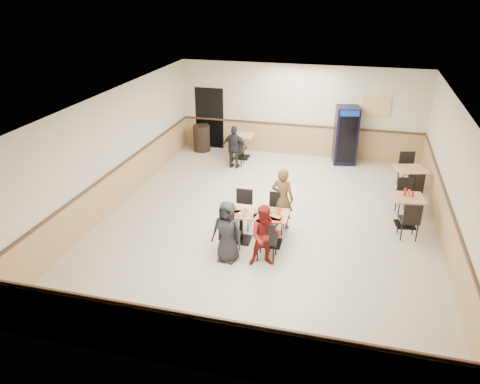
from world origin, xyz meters
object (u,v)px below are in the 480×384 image
(side_table_far, at_px, (410,178))
(diner_man_opposite, at_px, (282,198))
(diner_woman_right, at_px, (265,236))
(side_table_near, at_px, (407,207))
(trash_bin, at_px, (202,138))
(lone_diner, at_px, (235,147))
(pepsi_cooler, at_px, (346,135))
(back_table, at_px, (242,142))
(main_table, at_px, (256,223))
(diner_woman_left, at_px, (227,232))

(side_table_far, bearing_deg, diner_man_opposite, -139.91)
(diner_woman_right, relative_size, diner_man_opposite, 0.90)
(side_table_near, relative_size, trash_bin, 0.90)
(lone_diner, distance_m, trash_bin, 1.98)
(side_table_near, xyz_separation_m, pepsi_cooler, (-1.68, 3.95, 0.42))
(side_table_near, bearing_deg, pepsi_cooler, 112.97)
(lone_diner, bearing_deg, diner_woman_right, 115.64)
(side_table_near, bearing_deg, back_table, 144.45)
(lone_diner, distance_m, back_table, 0.92)
(side_table_near, bearing_deg, diner_woman_right, -139.50)
(side_table_near, relative_size, back_table, 1.00)
(side_table_far, bearing_deg, back_table, 160.60)
(back_table, distance_m, trash_bin, 1.55)
(main_table, relative_size, lone_diner, 1.04)
(back_table, bearing_deg, side_table_far, -19.40)
(side_table_far, distance_m, back_table, 5.45)
(diner_man_opposite, height_order, lone_diner, diner_man_opposite)
(lone_diner, relative_size, side_table_near, 1.69)
(lone_diner, bearing_deg, pepsi_cooler, -154.40)
(diner_woman_left, xyz_separation_m, lone_diner, (-1.24, 5.18, 0.00))
(main_table, xyz_separation_m, side_table_far, (3.47, 3.42, 0.04))
(lone_diner, xyz_separation_m, side_table_near, (4.98, -2.65, -0.18))
(main_table, bearing_deg, side_table_near, 25.38)
(main_table, height_order, side_table_far, side_table_far)
(diner_woman_right, distance_m, side_table_near, 3.87)
(side_table_far, bearing_deg, diner_woman_right, -126.05)
(main_table, bearing_deg, pepsi_cooler, 72.35)
(main_table, relative_size, side_table_far, 1.52)
(main_table, relative_size, diner_woman_left, 1.05)
(side_table_near, bearing_deg, main_table, -153.20)
(side_table_far, relative_size, back_table, 1.16)
(diner_man_opposite, bearing_deg, diner_woman_right, 98.62)
(back_table, bearing_deg, diner_man_opposite, -64.38)
(back_table, xyz_separation_m, pepsi_cooler, (3.31, 0.39, 0.39))
(side_table_near, bearing_deg, side_table_far, 84.79)
(diner_woman_left, relative_size, diner_woman_right, 1.00)
(diner_woman_right, height_order, pepsi_cooler, pepsi_cooler)
(main_table, height_order, trash_bin, trash_bin)
(diner_man_opposite, bearing_deg, lone_diner, -48.23)
(pepsi_cooler, bearing_deg, side_table_near, -77.31)
(main_table, xyz_separation_m, diner_woman_left, (-0.43, -0.86, 0.18))
(diner_woman_left, relative_size, back_table, 1.68)
(back_table, height_order, pepsi_cooler, pepsi_cooler)
(diner_woman_right, bearing_deg, diner_woman_left, 166.59)
(main_table, distance_m, diner_man_opposite, 0.99)
(diner_woman_right, xyz_separation_m, lone_diner, (-2.04, 5.16, 0.00))
(diner_man_opposite, xyz_separation_m, side_table_far, (3.04, 2.56, -0.21))
(pepsi_cooler, bearing_deg, back_table, 176.50)
(trash_bin, bearing_deg, diner_man_opposite, -52.63)
(main_table, height_order, diner_man_opposite, diner_man_opposite)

